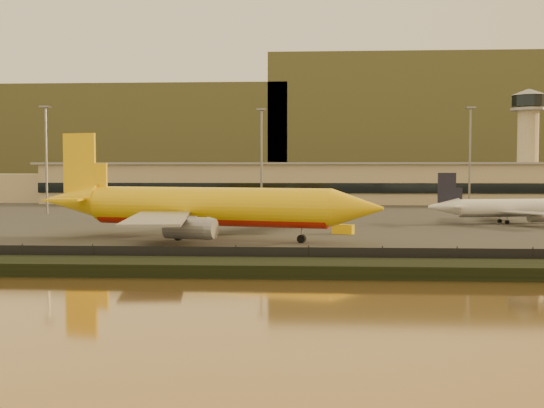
% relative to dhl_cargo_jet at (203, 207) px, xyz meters
% --- Properties ---
extents(ground, '(900.00, 900.00, 0.00)m').
position_rel_dhl_cargo_jet_xyz_m(ground, '(14.11, -15.32, -5.11)').
color(ground, black).
rests_on(ground, ground).
extents(embankment, '(320.00, 7.00, 1.40)m').
position_rel_dhl_cargo_jet_xyz_m(embankment, '(14.11, -32.32, -4.41)').
color(embankment, black).
rests_on(embankment, ground).
extents(tarmac, '(320.00, 220.00, 0.20)m').
position_rel_dhl_cargo_jet_xyz_m(tarmac, '(14.11, 79.68, -5.01)').
color(tarmac, '#2D2D2D').
rests_on(tarmac, ground).
extents(perimeter_fence, '(300.00, 0.05, 2.20)m').
position_rel_dhl_cargo_jet_xyz_m(perimeter_fence, '(14.11, -28.32, -3.81)').
color(perimeter_fence, black).
rests_on(perimeter_fence, tarmac).
extents(terminal_building, '(202.00, 25.00, 12.60)m').
position_rel_dhl_cargo_jet_xyz_m(terminal_building, '(-0.42, 110.23, 1.14)').
color(terminal_building, tan).
rests_on(terminal_building, tarmac).
extents(control_tower, '(11.20, 11.20, 35.50)m').
position_rel_dhl_cargo_jet_xyz_m(control_tower, '(84.11, 115.68, 16.55)').
color(control_tower, tan).
rests_on(control_tower, tarmac).
extents(apron_light_masts, '(152.20, 12.20, 25.40)m').
position_rel_dhl_cargo_jet_xyz_m(apron_light_masts, '(29.11, 59.68, 10.59)').
color(apron_light_masts, slate).
rests_on(apron_light_masts, tarmac).
extents(distant_hills, '(470.00, 160.00, 70.00)m').
position_rel_dhl_cargo_jet_xyz_m(distant_hills, '(-6.63, 324.68, 26.28)').
color(distant_hills, brown).
rests_on(distant_hills, ground).
extents(dhl_cargo_jet, '(54.41, 52.19, 16.44)m').
position_rel_dhl_cargo_jet_xyz_m(dhl_cargo_jet, '(0.00, 0.00, 0.00)').
color(dhl_cargo_jet, yellow).
rests_on(dhl_cargo_jet, tarmac).
extents(white_narrowbody_jet, '(34.47, 33.13, 9.96)m').
position_rel_dhl_cargo_jet_xyz_m(white_narrowbody_jet, '(55.92, 33.76, -1.94)').
color(white_narrowbody_jet, white).
rests_on(white_narrowbody_jet, tarmac).
extents(gse_vehicle_yellow, '(3.79, 2.72, 1.56)m').
position_rel_dhl_cargo_jet_xyz_m(gse_vehicle_yellow, '(21.64, 10.09, -4.13)').
color(gse_vehicle_yellow, yellow).
rests_on(gse_vehicle_yellow, tarmac).
extents(gse_vehicle_white, '(3.58, 1.66, 1.60)m').
position_rel_dhl_cargo_jet_xyz_m(gse_vehicle_white, '(-12.77, 23.63, -4.11)').
color(gse_vehicle_white, white).
rests_on(gse_vehicle_white, tarmac).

